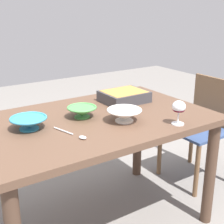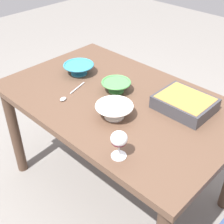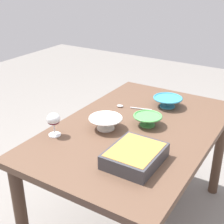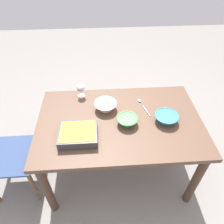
{
  "view_description": "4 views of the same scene",
  "coord_description": "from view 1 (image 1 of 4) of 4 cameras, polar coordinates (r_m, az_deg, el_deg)",
  "views": [
    {
      "loc": [
        -0.91,
        -1.56,
        1.4
      ],
      "look_at": [
        0.08,
        -0.07,
        0.78
      ],
      "focal_mm": 52.35,
      "sensor_mm": 36.0,
      "label": 1
    },
    {
      "loc": [
        1.0,
        -1.08,
        1.69
      ],
      "look_at": [
        0.13,
        -0.18,
        0.8
      ],
      "focal_mm": 48.61,
      "sensor_mm": 36.0,
      "label": 2
    },
    {
      "loc": [
        1.52,
        0.77,
        1.63
      ],
      "look_at": [
        0.07,
        -0.13,
        0.84
      ],
      "focal_mm": 51.16,
      "sensor_mm": 36.0,
      "label": 3
    },
    {
      "loc": [
        0.15,
        1.23,
        1.99
      ],
      "look_at": [
        0.06,
        -0.06,
        0.79
      ],
      "focal_mm": 33.45,
      "sensor_mm": 36.0,
      "label": 4
    }
  ],
  "objects": [
    {
      "name": "wine_glass",
      "position": [
        1.83,
        11.58,
        0.64
      ],
      "size": [
        0.08,
        0.08,
        0.14
      ],
      "color": "white",
      "rests_on": "dining_table"
    },
    {
      "name": "casserole_dish",
      "position": [
        2.22,
        2.13,
        2.85
      ],
      "size": [
        0.29,
        0.24,
        0.07
      ],
      "color": "#38383D",
      "rests_on": "dining_table"
    },
    {
      "name": "small_bowl",
      "position": [
        1.85,
        2.17,
        -0.42
      ],
      "size": [
        0.2,
        0.2,
        0.07
      ],
      "color": "white",
      "rests_on": "dining_table"
    },
    {
      "name": "chair",
      "position": [
        2.72,
        15.61,
        -2.02
      ],
      "size": [
        0.41,
        0.44,
        0.82
      ],
      "color": "#334772",
      "rests_on": "ground_plane"
    },
    {
      "name": "serving_spoon",
      "position": [
        1.67,
        -6.32,
        -4.03
      ],
      "size": [
        0.08,
        0.24,
        0.01
      ],
      "color": "silver",
      "rests_on": "dining_table"
    },
    {
      "name": "mixing_bowl",
      "position": [
        1.79,
        -14.35,
        -1.76
      ],
      "size": [
        0.2,
        0.2,
        0.07
      ],
      "color": "teal",
      "rests_on": "dining_table"
    },
    {
      "name": "ground_plane",
      "position": [
        2.29,
        -2.76,
        -18.84
      ],
      "size": [
        8.0,
        8.0,
        0.0
      ],
      "primitive_type": "plane",
      "color": "gray"
    },
    {
      "name": "serving_bowl",
      "position": [
        1.92,
        -5.27,
        0.14
      ],
      "size": [
        0.17,
        0.17,
        0.07
      ],
      "color": "#4C994C",
      "rests_on": "dining_table"
    },
    {
      "name": "dining_table",
      "position": [
        1.96,
        -3.05,
        -3.89
      ],
      "size": [
        1.38,
        0.88,
        0.74
      ],
      "color": "brown",
      "rests_on": "ground_plane"
    }
  ]
}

